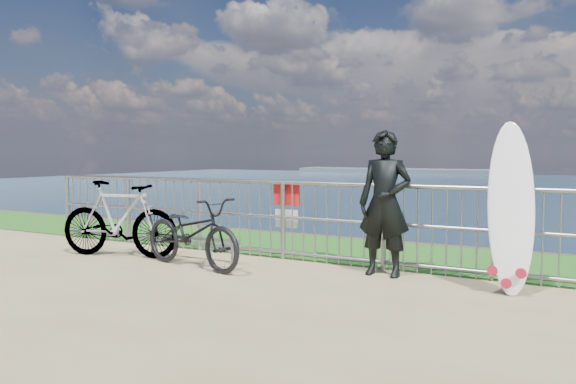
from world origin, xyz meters
The scene contains 8 objects.
grass_strip centered at (0.00, 2.70, 0.01)m, with size 120.00×120.00×0.00m, color #1C5918.
seascape centered at (-43.75, 147.49, -4.03)m, with size 260.00×260.00×5.00m.
railing centered at (0.01, 1.60, 0.58)m, with size 10.06×0.10×1.13m.
surfer centered at (1.13, 1.27, 0.90)m, with size 0.66×0.43×1.80m, color black.
surfboard centered at (2.61, 1.11, 0.87)m, with size 0.60×0.56×1.88m.
bicycle_near centered at (-1.26, 0.50, 0.47)m, with size 0.62×1.79×0.94m, color black.
bicycle_far centered at (-2.68, 0.58, 0.56)m, with size 0.53×1.86×1.12m, color black.
bike_rack centered at (-1.62, 0.90, 0.28)m, with size 1.64×0.05×0.34m.
Camera 1 is at (3.42, -5.33, 1.52)m, focal length 35.00 mm.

